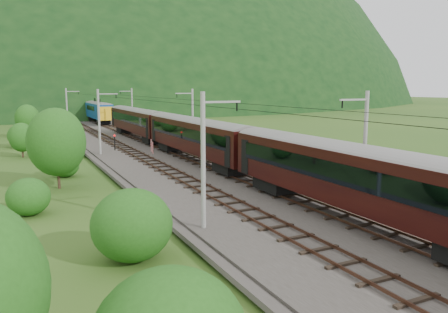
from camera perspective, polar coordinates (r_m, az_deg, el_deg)
name	(u,v)px	position (r m, az deg, el deg)	size (l,w,h in m)	color
ground	(290,219)	(29.27, 8.63, -8.02)	(600.00, 600.00, 0.00)	#284F18
railbed	(223,186)	(37.57, -0.11, -3.85)	(14.00, 220.00, 0.30)	#38332D
track_left	(197,186)	(36.55, -3.50, -3.88)	(2.40, 220.00, 0.27)	brown
track_right	(248,181)	(38.62, 3.09, -3.17)	(2.40, 220.00, 0.27)	brown
catenary_left	(100,120)	(55.92, -15.93, 4.58)	(2.54, 192.28, 8.00)	gray
catenary_right	(192,117)	(59.35, -4.19, 5.14)	(2.54, 192.28, 8.00)	gray
overhead_wires	(223,105)	(36.65, -0.12, 6.80)	(4.83, 198.00, 0.03)	black
mountain_main	(38,101)	(283.46, -23.15, 6.64)	(504.00, 360.00, 244.00)	black
train	(196,130)	(48.50, -3.67, 3.43)	(3.24, 130.23, 5.65)	black
hazard_post_near	(153,148)	(55.05, -9.29, 1.13)	(0.16, 0.16, 1.51)	red
hazard_post_far	(151,145)	(57.01, -9.47, 1.44)	(0.17, 0.17, 1.59)	red
signal	(115,141)	(58.95, -14.10, 1.95)	(0.23, 0.23, 2.07)	black
vegetation_left	(56,176)	(31.98, -21.09, -2.40)	(12.29, 145.09, 6.87)	#215416
vegetation_right	(269,146)	(54.25, 5.88, 1.37)	(5.86, 104.32, 3.15)	#215416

